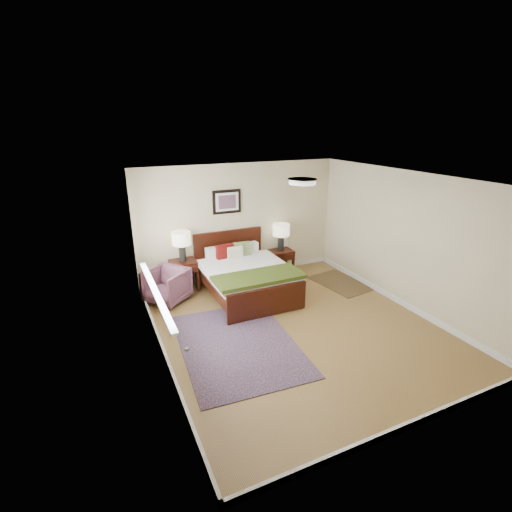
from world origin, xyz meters
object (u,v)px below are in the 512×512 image
(bed, at_px, (245,271))
(rug_persian, at_px, (238,344))
(lamp_right, at_px, (281,232))
(armchair, at_px, (167,286))
(nightstand_left, at_px, (184,267))
(nightstand_right, at_px, (281,259))
(lamp_left, at_px, (182,240))

(bed, bearing_deg, rug_persian, -116.91)
(lamp_right, relative_size, armchair, 0.84)
(lamp_right, bearing_deg, rug_persian, -130.47)
(nightstand_left, xyz_separation_m, armchair, (-0.44, -0.39, -0.17))
(armchair, xyz_separation_m, rug_persian, (0.68, -1.95, -0.33))
(lamp_right, relative_size, rug_persian, 0.25)
(lamp_right, bearing_deg, bed, -147.77)
(nightstand_left, distance_m, lamp_right, 2.30)
(nightstand_right, distance_m, lamp_left, 2.37)
(lamp_left, xyz_separation_m, rug_persian, (0.24, -2.36, -1.06))
(nightstand_left, distance_m, armchair, 0.61)
(bed, relative_size, rug_persian, 0.82)
(armchair, bearing_deg, nightstand_right, 59.90)
(bed, xyz_separation_m, nightstand_left, (-1.06, 0.73, 0.00))
(lamp_left, bearing_deg, nightstand_left, -90.00)
(bed, distance_m, lamp_left, 1.42)
(nightstand_left, relative_size, lamp_left, 1.03)
(armchair, bearing_deg, lamp_left, 94.52)
(bed, height_order, lamp_right, lamp_right)
(bed, distance_m, rug_persian, 1.86)
(bed, xyz_separation_m, lamp_left, (-1.06, 0.76, 0.57))
(nightstand_right, xyz_separation_m, lamp_left, (-2.25, 0.01, 0.73))
(armchair, height_order, rug_persian, armchair)
(bed, distance_m, nightstand_left, 1.29)
(lamp_left, bearing_deg, rug_persian, -84.14)
(bed, bearing_deg, lamp_right, 32.23)
(nightstand_left, bearing_deg, lamp_left, 90.00)
(nightstand_right, bearing_deg, nightstand_left, -179.76)
(nightstand_left, bearing_deg, armchair, -138.48)
(nightstand_right, bearing_deg, lamp_right, 90.00)
(lamp_left, height_order, armchair, lamp_left)
(rug_persian, bearing_deg, nightstand_left, 99.71)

